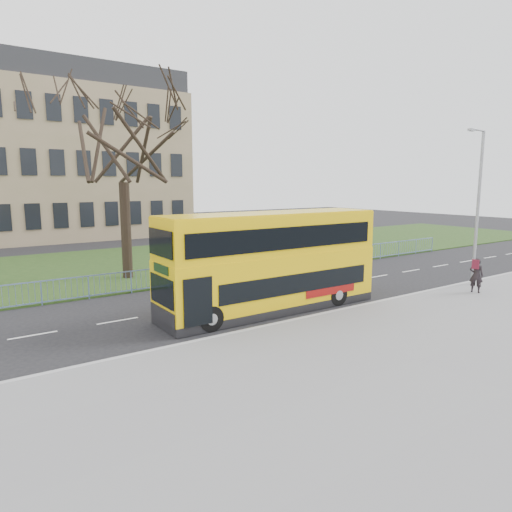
{
  "coord_description": "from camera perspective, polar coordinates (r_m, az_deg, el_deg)",
  "views": [
    {
      "loc": [
        -11.25,
        -14.59,
        5.29
      ],
      "look_at": [
        -0.52,
        1.0,
        2.25
      ],
      "focal_mm": 32.0,
      "sensor_mm": 36.0,
      "label": 1
    }
  ],
  "objects": [
    {
      "name": "kerb",
      "position": [
        17.99,
        6.03,
        -7.79
      ],
      "size": [
        80.0,
        0.2,
        0.14
      ],
      "primitive_type": "cube",
      "color": "#9A9A9D",
      "rests_on": "ground"
    },
    {
      "name": "street_lamp",
      "position": [
        25.44,
        25.95,
        6.11
      ],
      "size": [
        1.64,
        0.33,
        7.73
      ],
      "rotation": [
        0.0,
        0.0,
        0.11
      ],
      "color": "#919399",
      "rests_on": "pavement"
    },
    {
      "name": "pavement",
      "position": [
        14.67,
        19.65,
        -12.31
      ],
      "size": [
        80.0,
        10.5,
        0.12
      ],
      "primitive_type": "cube",
      "color": "slate",
      "rests_on": "ground"
    },
    {
      "name": "bare_tree",
      "position": [
        25.95,
        -16.3,
        11.06
      ],
      "size": [
        8.75,
        8.75,
        12.5
      ],
      "primitive_type": null,
      "color": "black",
      "rests_on": "grass_verge"
    },
    {
      "name": "civic_building",
      "position": [
        50.01,
        -27.81,
        10.06
      ],
      "size": [
        30.0,
        15.0,
        14.0
      ],
      "primitive_type": "cube",
      "color": "#887856",
      "rests_on": "ground"
    },
    {
      "name": "yellow_bus",
      "position": [
        18.83,
        1.96,
        -0.41
      ],
      "size": [
        9.67,
        2.37,
        4.05
      ],
      "rotation": [
        0.0,
        0.0,
        -0.0
      ],
      "color": "yellow",
      "rests_on": "ground"
    },
    {
      "name": "guard_railing",
      "position": [
        24.45,
        -6.46,
        -2.11
      ],
      "size": [
        40.0,
        0.12,
        1.1
      ],
      "primitive_type": null,
      "color": "#6682B6",
      "rests_on": "ground"
    },
    {
      "name": "pedestrian",
      "position": [
        24.05,
        25.82,
        -2.18
      ],
      "size": [
        0.61,
        0.72,
        1.66
      ],
      "primitive_type": "imported",
      "rotation": [
        0.0,
        0.0,
        1.98
      ],
      "color": "black",
      "rests_on": "pavement"
    },
    {
      "name": "grass_verge",
      "position": [
        31.44,
        -13.08,
        -0.72
      ],
      "size": [
        80.0,
        15.4,
        0.08
      ],
      "primitive_type": "cube",
      "color": "#1B3212",
      "rests_on": "ground"
    },
    {
      "name": "ground",
      "position": [
        19.17,
        2.99,
        -6.91
      ],
      "size": [
        120.0,
        120.0,
        0.0
      ],
      "primitive_type": "plane",
      "color": "black",
      "rests_on": "ground"
    }
  ]
}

